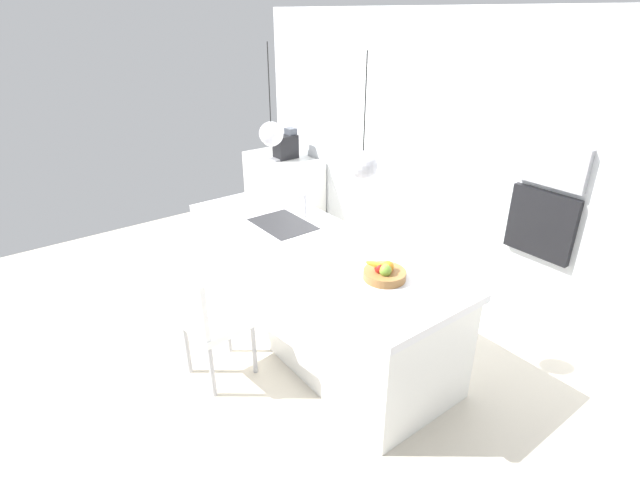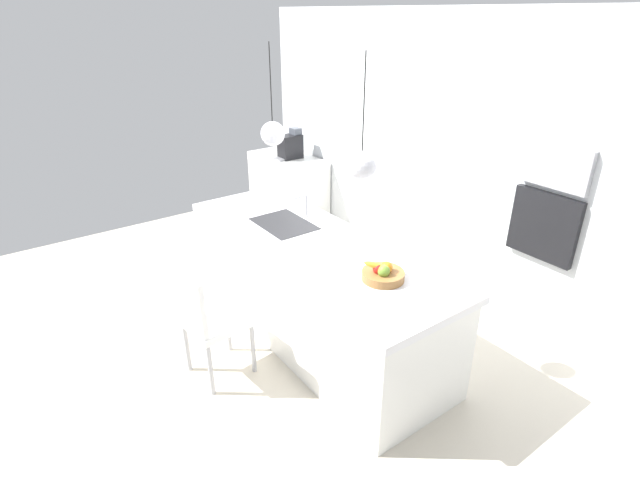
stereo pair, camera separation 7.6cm
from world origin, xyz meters
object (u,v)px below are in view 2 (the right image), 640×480
coffee_machine (290,146)px  microwave (557,166)px  oven (544,226)px  chair_near (208,318)px  fruit_bowl (383,273)px

coffee_machine → microwave: 3.39m
coffee_machine → oven: 3.35m
coffee_machine → microwave: (3.34, 0.30, 0.49)m
microwave → chair_near: bearing=-112.2°
coffee_machine → fruit_bowl: bearing=-21.9°
coffee_machine → chair_near: (2.31, -2.22, -0.46)m
fruit_bowl → chair_near: bearing=-128.9°
fruit_bowl → coffee_machine: 3.34m
coffee_machine → microwave: bearing=5.1°
microwave → oven: 0.50m
coffee_machine → oven: (3.34, 0.30, -0.01)m
coffee_machine → chair_near: bearing=-43.8°
oven → chair_near: 2.75m
chair_near → fruit_bowl: bearing=51.1°
microwave → coffee_machine: bearing=-174.9°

